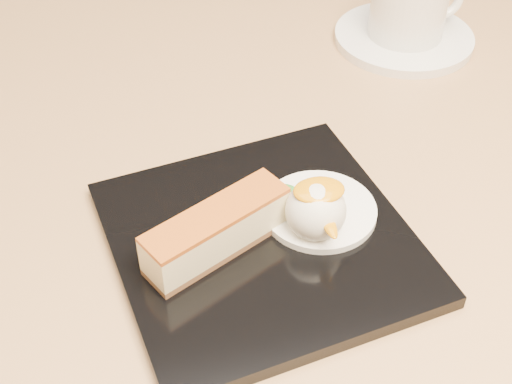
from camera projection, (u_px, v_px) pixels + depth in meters
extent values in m
cube|color=olive|center=(285.00, 192.00, 0.63)|extent=(0.80, 0.80, 0.04)
cube|color=black|center=(262.00, 242.00, 0.55)|extent=(0.25, 0.25, 0.01)
cube|color=brown|center=(218.00, 246.00, 0.53)|extent=(0.12, 0.08, 0.01)
cube|color=beige|center=(217.00, 230.00, 0.52)|extent=(0.12, 0.08, 0.03)
cube|color=#8C470F|center=(216.00, 214.00, 0.51)|extent=(0.12, 0.08, 0.00)
cylinder|color=white|center=(319.00, 210.00, 0.56)|extent=(0.09, 0.09, 0.01)
sphere|color=white|center=(316.00, 211.00, 0.53)|extent=(0.05, 0.05, 0.05)
ellipsoid|color=orange|center=(319.00, 190.00, 0.52)|extent=(0.04, 0.03, 0.01)
ellipsoid|color=#327F29|center=(276.00, 195.00, 0.57)|extent=(0.02, 0.01, 0.00)
ellipsoid|color=#327F29|center=(287.00, 188.00, 0.57)|extent=(0.02, 0.02, 0.00)
ellipsoid|color=#327F29|center=(264.00, 190.00, 0.57)|extent=(0.01, 0.02, 0.00)
cylinder|color=white|center=(404.00, 38.00, 0.78)|extent=(0.15, 0.15, 0.01)
cylinder|color=white|center=(409.00, 6.00, 0.75)|extent=(0.08, 0.08, 0.07)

